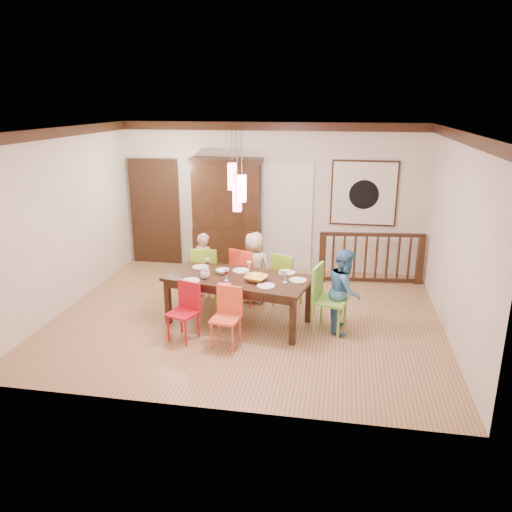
% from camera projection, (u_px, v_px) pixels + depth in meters
% --- Properties ---
extents(floor, '(6.00, 6.00, 0.00)m').
position_uv_depth(floor, '(247.00, 317.00, 7.94)').
color(floor, '#8F6345').
rests_on(floor, ground).
extents(ceiling, '(6.00, 6.00, 0.00)m').
position_uv_depth(ceiling, '(246.00, 129.00, 7.07)').
color(ceiling, white).
rests_on(ceiling, wall_back).
extents(wall_back, '(6.00, 0.00, 6.00)m').
position_uv_depth(wall_back, '(271.00, 198.00, 9.85)').
color(wall_back, beige).
rests_on(wall_back, floor).
extents(wall_left, '(0.00, 5.00, 5.00)m').
position_uv_depth(wall_left, '(63.00, 220.00, 8.00)').
color(wall_left, beige).
rests_on(wall_left, floor).
extents(wall_right, '(0.00, 5.00, 5.00)m').
position_uv_depth(wall_right, '(456.00, 237.00, 7.01)').
color(wall_right, beige).
rests_on(wall_right, floor).
extents(crown_molding, '(6.00, 5.00, 0.16)m').
position_uv_depth(crown_molding, '(246.00, 135.00, 7.09)').
color(crown_molding, black).
rests_on(crown_molding, wall_back).
extents(panel_door, '(1.04, 0.07, 2.24)m').
position_uv_depth(panel_door, '(155.00, 214.00, 10.32)').
color(panel_door, black).
rests_on(panel_door, wall_back).
extents(white_doorway, '(0.97, 0.05, 2.22)m').
position_uv_depth(white_doorway, '(288.00, 219.00, 9.88)').
color(white_doorway, silver).
rests_on(white_doorway, wall_back).
extents(painting, '(1.25, 0.06, 1.25)m').
position_uv_depth(painting, '(364.00, 193.00, 9.48)').
color(painting, black).
rests_on(painting, wall_back).
extents(pendant_cluster, '(0.27, 0.21, 1.14)m').
position_uv_depth(pendant_cluster, '(237.00, 187.00, 7.11)').
color(pendant_cluster, '#E6456F').
rests_on(pendant_cluster, ceiling).
extents(dining_table, '(2.30, 1.38, 0.75)m').
position_uv_depth(dining_table, '(238.00, 282.00, 7.55)').
color(dining_table, black).
rests_on(dining_table, floor).
extents(chair_far_left, '(0.45, 0.45, 0.97)m').
position_uv_depth(chair_far_left, '(207.00, 270.00, 8.42)').
color(chair_far_left, '#87D12A').
rests_on(chair_far_left, floor).
extents(chair_far_mid, '(0.57, 0.57, 0.97)m').
position_uv_depth(chair_far_mid, '(247.00, 271.00, 8.35)').
color(chair_far_mid, '#F03C22').
rests_on(chair_far_mid, floor).
extents(chair_far_right, '(0.56, 0.56, 0.92)m').
position_uv_depth(chair_far_right, '(288.00, 275.00, 8.24)').
color(chair_far_right, '#77AC1E').
rests_on(chair_far_right, floor).
extents(chair_near_left, '(0.48, 0.48, 0.83)m').
position_uv_depth(chair_near_left, '(183.00, 309.00, 7.05)').
color(chair_near_left, red).
rests_on(chair_near_left, floor).
extents(chair_near_mid, '(0.42, 0.42, 0.83)m').
position_uv_depth(chair_near_mid, '(226.00, 314.00, 6.87)').
color(chair_near_mid, '#ED572F').
rests_on(chair_near_mid, floor).
extents(chair_end_right, '(0.55, 0.55, 1.00)m').
position_uv_depth(chair_end_right, '(331.00, 295.00, 7.28)').
color(chair_end_right, '#84CE41').
rests_on(chair_end_right, floor).
extents(china_hutch, '(1.41, 0.46, 2.24)m').
position_uv_depth(china_hutch, '(227.00, 214.00, 9.90)').
color(china_hutch, black).
rests_on(china_hutch, floor).
extents(balustrade, '(1.94, 0.27, 0.96)m').
position_uv_depth(balustrade, '(371.00, 257.00, 9.30)').
color(balustrade, black).
rests_on(balustrade, floor).
extents(person_far_left, '(0.50, 0.42, 1.16)m').
position_uv_depth(person_far_left, '(205.00, 266.00, 8.54)').
color(person_far_left, beige).
rests_on(person_far_left, floor).
extents(person_far_mid, '(0.67, 0.53, 1.21)m').
position_uv_depth(person_far_mid, '(254.00, 267.00, 8.38)').
color(person_far_mid, '#BEBA90').
rests_on(person_far_mid, floor).
extents(person_end_right, '(0.52, 0.64, 1.25)m').
position_uv_depth(person_end_right, '(345.00, 290.00, 7.32)').
color(person_end_right, teal).
rests_on(person_end_right, floor).
extents(serving_bowl, '(0.40, 0.40, 0.08)m').
position_uv_depth(serving_bowl, '(256.00, 278.00, 7.33)').
color(serving_bowl, gold).
rests_on(serving_bowl, dining_table).
extents(small_bowl, '(0.27, 0.27, 0.07)m').
position_uv_depth(small_bowl, '(223.00, 271.00, 7.65)').
color(small_bowl, white).
rests_on(small_bowl, dining_table).
extents(cup_left, '(0.18, 0.18, 0.11)m').
position_uv_depth(cup_left, '(205.00, 275.00, 7.43)').
color(cup_left, silver).
rests_on(cup_left, dining_table).
extents(cup_right, '(0.11, 0.11, 0.10)m').
position_uv_depth(cup_right, '(284.00, 273.00, 7.53)').
color(cup_right, silver).
rests_on(cup_right, dining_table).
extents(plate_far_left, '(0.26, 0.26, 0.01)m').
position_uv_depth(plate_far_left, '(201.00, 267.00, 7.93)').
color(plate_far_left, white).
rests_on(plate_far_left, dining_table).
extents(plate_far_mid, '(0.26, 0.26, 0.01)m').
position_uv_depth(plate_far_mid, '(241.00, 271.00, 7.77)').
color(plate_far_mid, white).
rests_on(plate_far_mid, dining_table).
extents(plate_far_right, '(0.26, 0.26, 0.01)m').
position_uv_depth(plate_far_right, '(287.00, 272.00, 7.68)').
color(plate_far_right, white).
rests_on(plate_far_right, dining_table).
extents(plate_near_left, '(0.26, 0.26, 0.01)m').
position_uv_depth(plate_near_left, '(191.00, 281.00, 7.34)').
color(plate_near_left, white).
rests_on(plate_near_left, dining_table).
extents(plate_near_mid, '(0.26, 0.26, 0.01)m').
position_uv_depth(plate_near_mid, '(266.00, 286.00, 7.13)').
color(plate_near_mid, white).
rests_on(plate_near_mid, dining_table).
extents(plate_end_right, '(0.26, 0.26, 0.01)m').
position_uv_depth(plate_end_right, '(298.00, 280.00, 7.35)').
color(plate_end_right, white).
rests_on(plate_end_right, dining_table).
extents(wine_glass_a, '(0.08, 0.08, 0.19)m').
position_uv_depth(wine_glass_a, '(207.00, 265.00, 7.77)').
color(wine_glass_a, '#590C19').
rests_on(wine_glass_a, dining_table).
extents(wine_glass_b, '(0.08, 0.08, 0.19)m').
position_uv_depth(wine_glass_b, '(249.00, 268.00, 7.63)').
color(wine_glass_b, silver).
rests_on(wine_glass_b, dining_table).
extents(wine_glass_c, '(0.08, 0.08, 0.19)m').
position_uv_depth(wine_glass_c, '(226.00, 274.00, 7.33)').
color(wine_glass_c, '#590C19').
rests_on(wine_glass_c, dining_table).
extents(wine_glass_d, '(0.08, 0.08, 0.19)m').
position_uv_depth(wine_glass_d, '(285.00, 276.00, 7.25)').
color(wine_glass_d, silver).
rests_on(wine_glass_d, dining_table).
extents(napkin, '(0.18, 0.14, 0.01)m').
position_uv_depth(napkin, '(224.00, 285.00, 7.17)').
color(napkin, '#D83359').
rests_on(napkin, dining_table).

